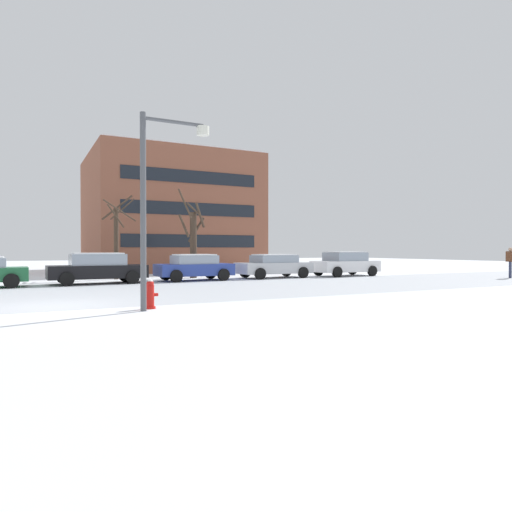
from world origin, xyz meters
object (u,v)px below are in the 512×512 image
at_px(street_lamp, 157,189).
at_px(parked_car_silver, 274,266).
at_px(parked_car_white, 345,264).
at_px(parked_car_blue, 194,267).
at_px(fire_hydrant, 150,294).
at_px(parked_car_black, 98,268).
at_px(pedestrian_crossing, 510,260).

bearing_deg(street_lamp, parked_car_silver, 48.10).
bearing_deg(parked_car_white, parked_car_blue, 178.36).
bearing_deg(parked_car_blue, street_lamp, -114.16).
relative_size(fire_hydrant, parked_car_blue, 0.21).
bearing_deg(parked_car_white, parked_car_black, 178.97).
bearing_deg(parked_car_silver, street_lamp, -131.90).
xyz_separation_m(parked_car_silver, pedestrian_crossing, (12.13, -6.44, 0.33)).
xyz_separation_m(parked_car_blue, pedestrian_crossing, (17.07, -6.37, 0.32)).
bearing_deg(pedestrian_crossing, parked_car_blue, 159.53).
height_order(street_lamp, parked_car_silver, street_lamp).
xyz_separation_m(fire_hydrant, parked_car_white, (14.82, 10.16, 0.36)).
bearing_deg(parked_car_black, parked_car_blue, 0.20).
bearing_deg(parked_car_black, street_lamp, -89.65).
distance_m(parked_car_blue, pedestrian_crossing, 18.22).
height_order(parked_car_silver, pedestrian_crossing, pedestrian_crossing).
xyz_separation_m(parked_car_black, parked_car_silver, (9.86, 0.09, -0.04)).
distance_m(street_lamp, pedestrian_crossing, 22.50).
distance_m(parked_car_blue, parked_car_white, 9.87).
bearing_deg(parked_car_white, pedestrian_crossing, -40.21).
bearing_deg(parked_car_blue, fire_hydrant, -115.41).
bearing_deg(parked_car_blue, parked_car_silver, 0.87).
distance_m(fire_hydrant, street_lamp, 2.93).
distance_m(parked_car_white, pedestrian_crossing, 9.43).
xyz_separation_m(parked_car_blue, parked_car_white, (9.86, -0.28, 0.05)).
relative_size(parked_car_silver, parked_car_white, 1.04).
bearing_deg(parked_car_silver, parked_car_black, -179.46).
height_order(parked_car_black, parked_car_white, parked_car_white).
height_order(street_lamp, parked_car_white, street_lamp).
bearing_deg(fire_hydrant, parked_car_white, 34.42).
height_order(fire_hydrant, street_lamp, street_lamp).
relative_size(parked_car_blue, parked_car_white, 0.95).
height_order(street_lamp, parked_car_blue, street_lamp).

